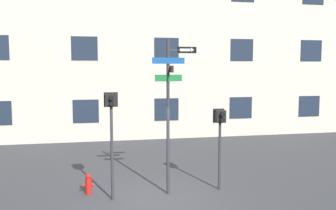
# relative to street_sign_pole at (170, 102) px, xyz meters

# --- Properties ---
(ground_plane) EXTENTS (60.00, 60.00, 0.00)m
(ground_plane) POSITION_rel_street_sign_pole_xyz_m (-0.45, -0.38, -2.66)
(ground_plane) COLOR #38383A
(building_facade) EXTENTS (24.00, 0.64, 12.10)m
(building_facade) POSITION_rel_street_sign_pole_xyz_m (-0.45, 8.52, 3.39)
(building_facade) COLOR beige
(building_facade) RESTS_ON ground_plane
(street_sign_pole) EXTENTS (1.27, 0.88, 4.39)m
(street_sign_pole) POSITION_rel_street_sign_pole_xyz_m (0.00, 0.00, 0.00)
(street_sign_pole) COLOR #2D2D33
(street_sign_pole) RESTS_ON ground_plane
(pedestrian_signal_left) EXTENTS (0.38, 0.40, 2.95)m
(pedestrian_signal_left) POSITION_rel_street_sign_pole_xyz_m (-1.65, -0.18, -0.38)
(pedestrian_signal_left) COLOR #2D2D33
(pedestrian_signal_left) RESTS_ON ground_plane
(pedestrian_signal_right) EXTENTS (0.34, 0.40, 2.41)m
(pedestrian_signal_right) POSITION_rel_street_sign_pole_xyz_m (1.51, 0.06, -0.79)
(pedestrian_signal_right) COLOR #2D2D33
(pedestrian_signal_right) RESTS_ON ground_plane
(fire_hydrant) EXTENTS (0.34, 0.18, 0.59)m
(fire_hydrant) POSITION_rel_street_sign_pole_xyz_m (-2.30, 0.44, -2.37)
(fire_hydrant) COLOR red
(fire_hydrant) RESTS_ON ground_plane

